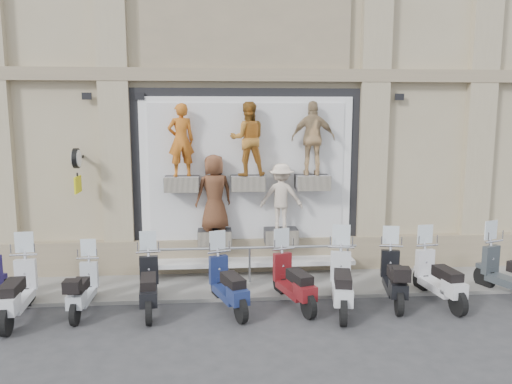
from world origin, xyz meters
TOP-DOWN VIEW (x-y plane):
  - ground at (0.00, 0.00)m, footprint 90.00×90.00m
  - sidewalk at (0.00, 2.10)m, footprint 16.00×2.20m
  - building at (0.00, 7.00)m, footprint 14.00×8.60m
  - shop_vitrine at (0.06, 2.74)m, footprint 5.60×0.84m
  - guard_rail at (0.00, 2.00)m, footprint 5.06×0.10m
  - clock_sign_bracket at (-3.90, 2.47)m, footprint 0.10×0.80m
  - scooter_b at (-4.59, 0.40)m, footprint 0.72×2.00m
  - scooter_c at (-3.43, 0.67)m, footprint 0.50×1.69m
  - scooter_d at (-2.12, 0.64)m, footprint 0.76×1.92m
  - scooter_e at (-0.53, 0.56)m, footprint 1.14×1.95m
  - scooter_f at (0.82, 0.67)m, footprint 1.06×1.95m
  - scooter_g at (1.75, 0.36)m, footprint 0.97×2.09m
  - scooter_h at (2.95, 0.70)m, footprint 0.88×1.94m
  - scooter_i at (3.89, 0.60)m, footprint 0.80×1.96m

SIDE VIEW (x-z plane):
  - ground at x=0.00m, z-range 0.00..0.00m
  - sidewalk at x=0.00m, z-range 0.00..0.08m
  - guard_rail at x=0.00m, z-range 0.00..0.93m
  - scooter_c at x=-3.43m, z-range 0.00..1.37m
  - scooter_d at x=-2.12m, z-range 0.00..1.52m
  - scooter_f at x=0.82m, z-range 0.00..1.52m
  - scooter_h at x=2.95m, z-range 0.00..1.52m
  - scooter_e at x=-0.53m, z-range 0.00..1.52m
  - scooter_i at x=3.89m, z-range 0.00..1.55m
  - scooter_b at x=-4.59m, z-range 0.00..1.59m
  - scooter_g at x=1.75m, z-range 0.00..1.64m
  - shop_vitrine at x=0.06m, z-range 0.27..4.57m
  - clock_sign_bracket at x=-3.90m, z-range 2.29..3.31m
  - building at x=0.00m, z-range 0.00..12.00m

